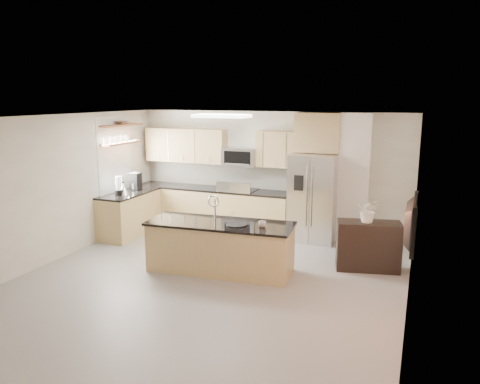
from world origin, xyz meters
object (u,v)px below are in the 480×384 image
at_px(blender, 119,187).
at_px(coffee_maker, 135,182).
at_px(microwave, 240,157).
at_px(refrigerator, 313,198).
at_px(bowl, 121,122).
at_px(flower_vase, 369,204).
at_px(kettle, 123,189).
at_px(cup, 262,224).
at_px(credenza, 368,246).
at_px(range, 238,210).
at_px(island, 220,247).
at_px(television, 405,222).
at_px(platter, 237,225).

height_order(blender, coffee_maker, blender).
bearing_deg(microwave, refrigerator, -5.86).
bearing_deg(bowl, flower_vase, -4.82).
height_order(microwave, kettle, microwave).
bearing_deg(microwave, flower_vase, -27.54).
height_order(microwave, cup, microwave).
relative_size(bowl, flower_vase, 0.60).
xyz_separation_m(credenza, cup, (-1.57, -0.98, 0.48)).
distance_m(refrigerator, bowl, 4.28).
bearing_deg(range, bowl, -157.15).
bearing_deg(island, blender, 156.24).
height_order(island, blender, blender).
bearing_deg(range, refrigerator, -1.60).
relative_size(coffee_maker, television, 0.34).
height_order(microwave, credenza, microwave).
bearing_deg(kettle, flower_vase, -0.82).
relative_size(island, credenza, 2.39).
height_order(cup, flower_vase, flower_vase).
bearing_deg(television, range, 48.36).
xyz_separation_m(kettle, television, (5.54, -1.81, 0.30)).
xyz_separation_m(range, flower_vase, (2.89, -1.38, 0.68)).
distance_m(microwave, coffee_maker, 2.34).
xyz_separation_m(blender, coffee_maker, (-0.02, 0.62, 0.01)).
bearing_deg(platter, bowl, 155.69).
bearing_deg(kettle, blender, -122.42).
xyz_separation_m(refrigerator, platter, (-0.74, -2.33, -0.03)).
bearing_deg(flower_vase, platter, -153.12).
relative_size(kettle, coffee_maker, 0.77).
xyz_separation_m(island, television, (2.92, -0.80, 0.92)).
relative_size(microwave, television, 0.71).
height_order(range, flower_vase, flower_vase).
bearing_deg(flower_vase, blender, -179.91).
bearing_deg(refrigerator, cup, -98.05).
relative_size(credenza, kettle, 3.68).
xyz_separation_m(range, bowl, (-2.25, -0.95, 1.91)).
distance_m(credenza, blender, 5.03).
relative_size(refrigerator, coffee_maker, 4.80).
distance_m(microwave, kettle, 2.55).
xyz_separation_m(refrigerator, bowl, (-3.91, -0.90, 1.49)).
relative_size(platter, blender, 0.87).
xyz_separation_m(blender, bowl, (-0.18, 0.44, 1.29)).
bearing_deg(cup, island, 179.35).
distance_m(credenza, kettle, 4.97).
bearing_deg(refrigerator, flower_vase, -47.42).
bearing_deg(television, coffee_maker, 67.24).
height_order(credenza, kettle, kettle).
relative_size(cup, coffee_maker, 0.35).
height_order(range, bowl, bowl).
height_order(credenza, blender, blender).
height_order(island, platter, island).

